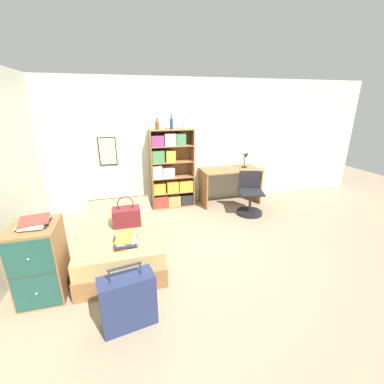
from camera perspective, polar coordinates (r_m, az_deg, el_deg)
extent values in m
plane|color=gray|center=(4.22, -4.89, -11.08)|extent=(14.00, 14.00, 0.00)
cube|color=beige|center=(5.41, -8.75, 10.32)|extent=(10.00, 0.06, 2.60)
cube|color=black|center=(5.35, -18.24, 8.59)|extent=(0.34, 0.02, 0.55)
cube|color=beige|center=(5.34, -18.25, 8.57)|extent=(0.30, 0.01, 0.51)
cube|color=olive|center=(4.11, -15.55, -10.64)|extent=(1.08, 2.07, 0.25)
cube|color=tan|center=(4.00, -15.85, -7.72)|extent=(1.05, 2.04, 0.22)
cube|color=olive|center=(4.98, -15.80, -3.79)|extent=(1.08, 0.04, 0.47)
cube|color=maroon|center=(3.78, -14.35, -5.32)|extent=(0.38, 0.25, 0.25)
torus|color=maroon|center=(3.70, -14.59, -2.60)|extent=(0.23, 0.02, 0.23)
cube|color=beige|center=(3.36, -14.36, -10.89)|extent=(0.30, 0.35, 0.01)
cube|color=#B2382D|center=(3.35, -14.49, -10.83)|extent=(0.28, 0.28, 0.01)
cube|color=#427A4C|center=(3.36, -14.23, -10.53)|extent=(0.29, 0.34, 0.01)
cube|color=#B2382D|center=(3.34, -14.66, -10.56)|extent=(0.29, 0.34, 0.01)
cube|color=#232328|center=(3.34, -14.68, -10.37)|extent=(0.26, 0.36, 0.01)
cube|color=#334C84|center=(3.33, -14.69, -10.26)|extent=(0.24, 0.33, 0.01)
cube|color=silver|center=(3.32, -14.42, -10.08)|extent=(0.25, 0.29, 0.02)
cube|color=gold|center=(3.33, -14.71, -9.64)|extent=(0.26, 0.37, 0.02)
cube|color=navy|center=(2.82, -14.01, -22.46)|extent=(0.56, 0.33, 0.56)
cylinder|color=#2D2D33|center=(2.60, -17.91, -17.41)|extent=(0.01, 0.01, 0.12)
cylinder|color=#2D2D33|center=(2.63, -11.42, -16.24)|extent=(0.01, 0.01, 0.12)
cube|color=#2D2D33|center=(2.57, -14.75, -15.77)|extent=(0.32, 0.08, 0.02)
cube|color=olive|center=(3.45, -30.67, -13.02)|extent=(0.49, 0.55, 0.89)
cube|color=#1E4C42|center=(3.34, -31.22, -18.64)|extent=(0.45, 0.01, 0.40)
sphere|color=#B2A893|center=(3.33, -31.28, -18.77)|extent=(0.02, 0.02, 0.02)
cube|color=#1E4C42|center=(3.12, -32.60, -12.40)|extent=(0.45, 0.01, 0.40)
sphere|color=#B2A893|center=(3.11, -32.66, -12.51)|extent=(0.02, 0.02, 0.02)
cube|color=#232328|center=(3.26, -31.59, -6.10)|extent=(0.29, 0.27, 0.02)
cube|color=beige|center=(3.24, -31.58, -5.99)|extent=(0.25, 0.33, 0.01)
cube|color=beige|center=(3.26, -31.88, -5.67)|extent=(0.27, 0.30, 0.02)
cube|color=#B2382D|center=(3.26, -31.65, -5.30)|extent=(0.34, 0.35, 0.01)
cube|color=olive|center=(5.30, -9.02, 4.72)|extent=(0.02, 0.32, 1.63)
cube|color=olive|center=(5.45, 0.06, 5.39)|extent=(0.02, 0.32, 1.63)
cube|color=olive|center=(5.51, -4.73, 5.47)|extent=(0.88, 0.01, 1.63)
cube|color=olive|center=(5.61, -4.20, -2.90)|extent=(0.85, 0.32, 0.02)
cube|color=olive|center=(5.50, -4.28, 0.15)|extent=(0.85, 0.32, 0.02)
cube|color=olive|center=(5.40, -4.37, 3.40)|extent=(0.85, 0.32, 0.02)
cube|color=olive|center=(5.32, -4.46, 6.77)|extent=(0.85, 0.32, 0.02)
cube|color=olive|center=(5.26, -4.55, 10.23)|extent=(0.85, 0.32, 0.02)
cube|color=olive|center=(5.22, -4.65, 13.67)|extent=(0.85, 0.32, 0.02)
cube|color=#B2382D|center=(5.51, -7.01, -1.96)|extent=(0.28, 0.24, 0.25)
cube|color=#99894C|center=(5.55, -4.09, -1.81)|extent=(0.27, 0.24, 0.22)
cube|color=#232328|center=(5.61, -1.33, -1.56)|extent=(0.25, 0.24, 0.22)
cube|color=gold|center=(5.40, -7.32, 0.94)|extent=(0.24, 0.24, 0.21)
cube|color=gold|center=(5.44, -4.42, 1.29)|extent=(0.24, 0.24, 0.23)
cube|color=gold|center=(5.50, -1.52, 1.53)|extent=(0.29, 0.24, 0.22)
cube|color=silver|center=(5.30, -7.79, 4.54)|extent=(0.18, 0.24, 0.26)
cube|color=silver|center=(5.34, -5.37, 4.41)|extent=(0.24, 0.24, 0.20)
cube|color=#427A4C|center=(5.23, -7.62, 7.89)|extent=(0.24, 0.24, 0.24)
cube|color=gold|center=(5.27, -4.90, 8.00)|extent=(0.19, 0.24, 0.23)
cube|color=#7A336B|center=(5.18, -7.75, 11.24)|extent=(0.25, 0.24, 0.21)
cube|color=beige|center=(5.22, -5.01, 11.56)|extent=(0.22, 0.24, 0.24)
cube|color=#427A4C|center=(5.26, -2.67, 11.64)|extent=(0.19, 0.24, 0.23)
cylinder|color=brown|center=(5.16, -7.77, 14.42)|extent=(0.08, 0.08, 0.15)
cylinder|color=brown|center=(5.15, -7.82, 15.49)|extent=(0.03, 0.03, 0.05)
cylinder|color=#232328|center=(5.15, -7.84, 15.84)|extent=(0.04, 0.04, 0.02)
cylinder|color=navy|center=(5.21, -4.60, 14.85)|extent=(0.06, 0.06, 0.20)
cylinder|color=navy|center=(5.20, -4.64, 16.27)|extent=(0.02, 0.02, 0.06)
cylinder|color=#232328|center=(5.20, -4.65, 16.73)|extent=(0.03, 0.03, 0.02)
cylinder|color=#B7BCC1|center=(5.22, -1.54, 14.60)|extent=(0.08, 0.08, 0.14)
cylinder|color=#B7BCC1|center=(5.22, -1.55, 15.60)|extent=(0.03, 0.03, 0.04)
cylinder|color=#232328|center=(5.21, -1.55, 15.93)|extent=(0.03, 0.03, 0.02)
cube|color=olive|center=(5.60, 8.58, 4.98)|extent=(1.27, 0.62, 0.02)
cube|color=olive|center=(5.50, 2.51, 0.71)|extent=(0.03, 0.58, 0.75)
cube|color=olive|center=(5.97, 13.80, 1.69)|extent=(0.03, 0.58, 0.75)
cylinder|color=black|center=(5.79, 11.49, 5.49)|extent=(0.13, 0.13, 0.02)
cylinder|color=black|center=(5.76, 11.58, 6.76)|extent=(0.02, 0.02, 0.25)
cone|color=black|center=(5.75, 12.03, 8.20)|extent=(0.15, 0.11, 0.15)
cylinder|color=black|center=(5.31, 12.60, -4.45)|extent=(0.51, 0.51, 0.06)
cylinder|color=#333338|center=(5.23, 12.75, -2.49)|extent=(0.05, 0.05, 0.45)
cube|color=black|center=(5.15, 12.95, 0.00)|extent=(0.57, 0.57, 0.03)
cube|color=black|center=(5.29, 12.65, 2.74)|extent=(0.41, 0.15, 0.35)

